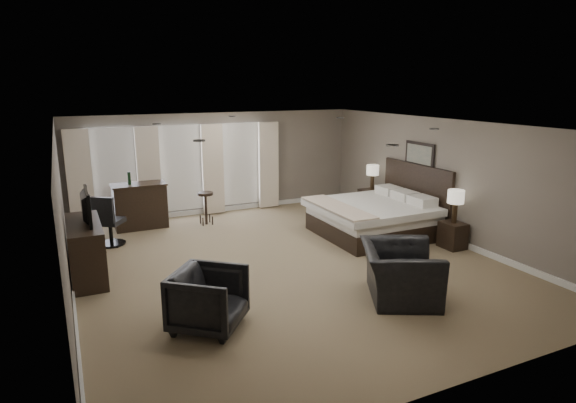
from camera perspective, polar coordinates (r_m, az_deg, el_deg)
name	(u,v)px	position (r m, az deg, el deg)	size (l,w,h in m)	color
room	(287,197)	(8.80, -0.06, 0.57)	(7.60, 8.60, 2.64)	#7D6B4F
window_bay	(181,171)	(12.33, -12.53, 3.60)	(5.25, 0.20, 2.30)	silver
bed	(377,201)	(10.89, 10.47, 0.01)	(2.40, 2.29, 1.52)	silver
nightstand_near	(453,235)	(10.51, 18.93, -3.81)	(0.40, 0.49, 0.54)	black
nightstand_far	(371,202)	(12.64, 9.85, -0.10)	(0.49, 0.60, 0.65)	black
lamp_near	(455,207)	(10.35, 19.19, -0.57)	(0.33, 0.33, 0.69)	beige
lamp_far	(372,178)	(12.50, 9.97, 2.80)	(0.32, 0.32, 0.65)	beige
wall_art	(419,154)	(11.39, 15.29, 5.41)	(0.04, 0.96, 0.56)	slate
dresser	(86,250)	(9.12, -22.83, -5.33)	(0.55, 1.70, 0.99)	black
tv	(83,219)	(8.96, -23.16, -1.95)	(1.00, 0.58, 0.13)	black
armchair_near	(400,264)	(7.79, 13.14, -7.21)	(1.30, 0.85, 1.14)	black
armchair_far	(208,297)	(6.82, -9.41, -11.06)	(0.91, 0.85, 0.93)	black
bar_counter	(140,206)	(11.79, -17.12, -0.47)	(1.23, 0.64, 1.07)	black
bar_stool_left	(143,212)	(11.84, -16.76, -1.25)	(0.34, 0.34, 0.72)	black
bar_stool_right	(206,208)	(11.74, -9.70, -0.81)	(0.37, 0.37, 0.79)	black
desk_chair	(110,220)	(10.71, -20.38, -2.07)	(0.56, 0.56, 1.09)	black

